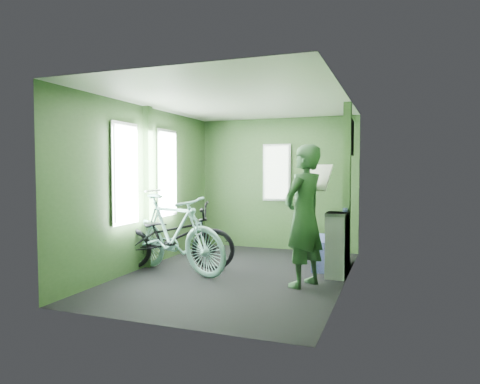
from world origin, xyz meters
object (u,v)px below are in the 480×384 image
Objects in this scene: bicycle_black at (172,270)px; bench_seat at (333,249)px; bicycle_mint at (173,273)px; passenger at (304,216)px; waste_box at (336,245)px.

bicycle_black is 2.31m from bench_seat.
bicycle_black is 1.99× the size of bench_seat.
bench_seat reaches higher than bicycle_black.
bench_seat is at bearing -82.36° from bicycle_black.
bicycle_mint is 1.98m from passenger.
bicycle_mint is at bearing -165.72° from waste_box.
waste_box is at bearing -96.39° from bicycle_black.
passenger is (1.79, -0.03, 0.85)m from bicycle_mint.
waste_box is (2.10, 0.53, 0.42)m from bicycle_mint.
bicycle_mint is at bearing -154.74° from bench_seat.
bench_seat is at bearing 102.02° from waste_box.
bench_seat reaches higher than waste_box.
bench_seat is (1.98, 1.08, 0.26)m from bicycle_mint.
bicycle_mint is 2.13× the size of waste_box.
bicycle_black is 2.28m from waste_box.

